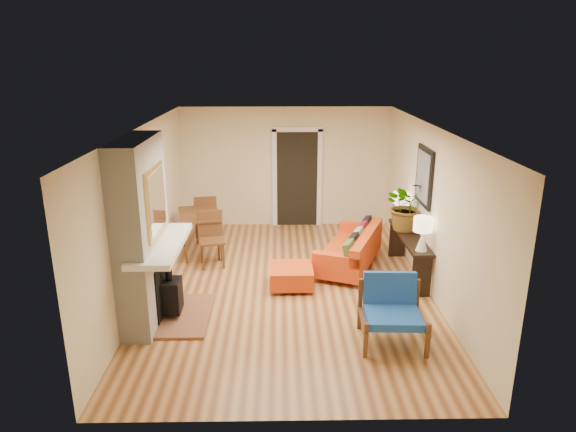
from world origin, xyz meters
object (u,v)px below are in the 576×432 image
(blue_chair, at_px, (391,306))
(houseplant, at_px, (407,205))
(lamp_near, at_px, (423,230))
(lamp_far, at_px, (401,203))
(ottoman, at_px, (291,275))
(console_table, at_px, (409,243))
(dining_table, at_px, (204,221))
(sofa, at_px, (353,250))

(blue_chair, height_order, houseplant, houseplant)
(lamp_near, height_order, lamp_far, same)
(ottoman, distance_m, console_table, 2.11)
(console_table, bearing_deg, ottoman, -167.12)
(ottoman, xyz_separation_m, lamp_near, (2.02, -0.25, 0.86))
(ottoman, bearing_deg, blue_chair, -51.27)
(ottoman, height_order, console_table, console_table)
(console_table, xyz_separation_m, lamp_near, (0.00, -0.71, 0.49))
(console_table, bearing_deg, blue_chair, -109.55)
(ottoman, height_order, dining_table, dining_table)
(lamp_near, bearing_deg, ottoman, 172.94)
(ottoman, xyz_separation_m, console_table, (2.02, 0.46, 0.37))
(console_table, bearing_deg, lamp_far, 90.00)
(lamp_near, bearing_deg, houseplant, 90.58)
(lamp_near, distance_m, houseplant, 0.99)
(lamp_far, distance_m, houseplant, 0.51)
(sofa, distance_m, lamp_near, 1.59)
(ottoman, relative_size, blue_chair, 0.81)
(console_table, height_order, houseplant, houseplant)
(dining_table, relative_size, console_table, 1.01)
(dining_table, height_order, houseplant, houseplant)
(dining_table, bearing_deg, lamp_far, -5.21)
(ottoman, xyz_separation_m, lamp_far, (2.02, 1.23, 0.86))
(console_table, distance_m, lamp_far, 0.91)
(lamp_far, bearing_deg, ottoman, -148.56)
(lamp_far, xyz_separation_m, houseplant, (-0.01, -0.50, 0.11))
(lamp_near, bearing_deg, console_table, 90.00)
(houseplant, bearing_deg, lamp_far, 88.85)
(console_table, relative_size, lamp_far, 3.43)
(blue_chair, distance_m, houseplant, 2.55)
(lamp_far, bearing_deg, lamp_near, -90.00)
(sofa, height_order, houseplant, houseplant)
(ottoman, distance_m, lamp_near, 2.21)
(blue_chair, xyz_separation_m, lamp_far, (0.73, 2.84, 0.60))
(ottoman, bearing_deg, houseplant, 20.10)
(blue_chair, distance_m, console_table, 2.19)
(sofa, xyz_separation_m, ottoman, (-1.12, -0.84, -0.12))
(lamp_near, distance_m, lamp_far, 1.48)
(lamp_far, height_order, houseplant, houseplant)
(sofa, xyz_separation_m, blue_chair, (0.16, -2.44, 0.14))
(ottoman, distance_m, blue_chair, 2.07)
(sofa, xyz_separation_m, dining_table, (-2.75, 0.73, 0.32))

